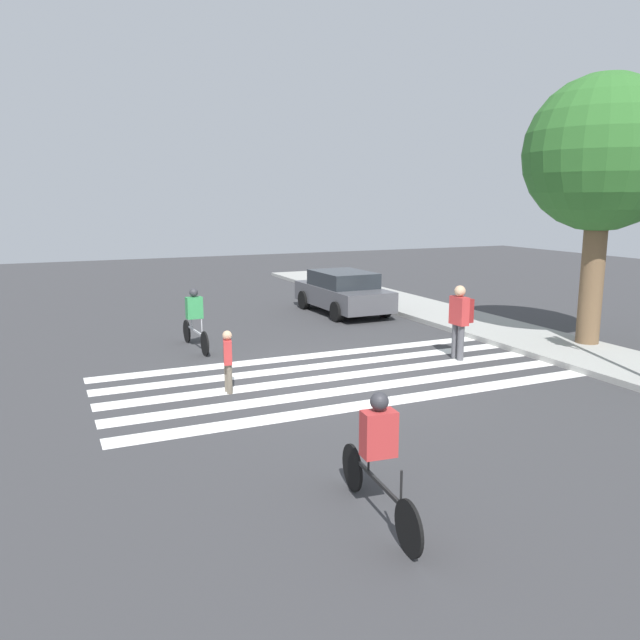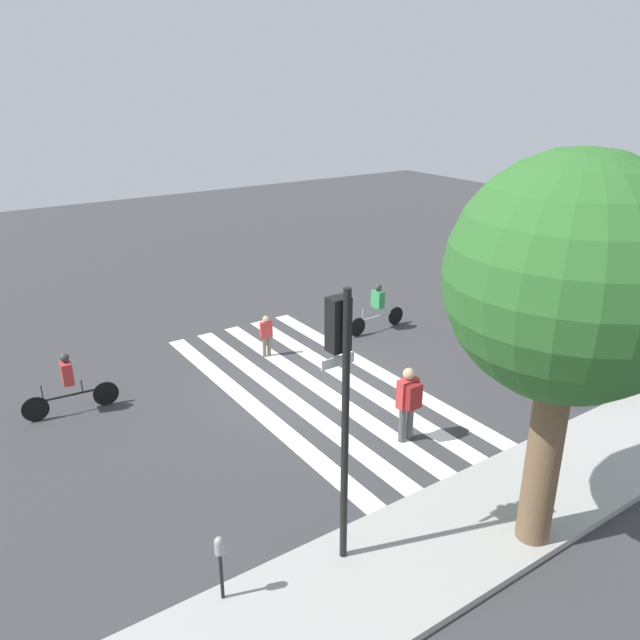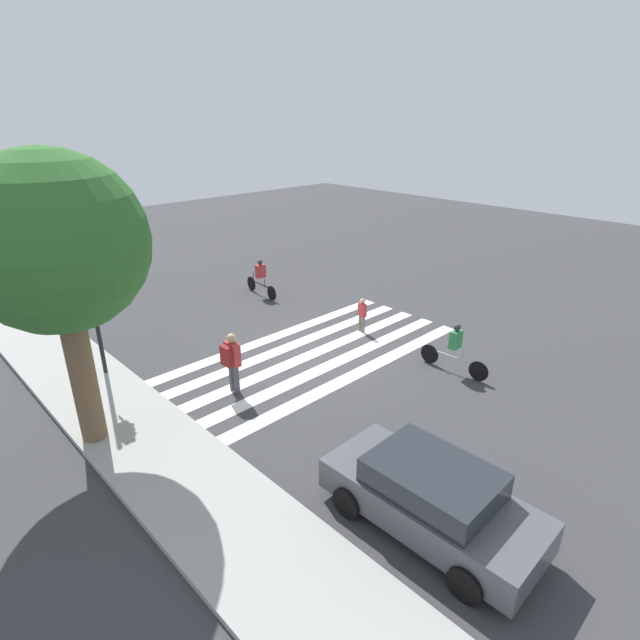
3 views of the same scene
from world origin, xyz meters
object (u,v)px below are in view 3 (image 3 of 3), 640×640
street_tree (56,246)px  pedestrian_adult_yellow_jacket (231,359)px  pedestrian_adult_blue_shirt (362,313)px  traffic_light (91,266)px  parking_meter (85,324)px  cyclist_far_lane (261,276)px  car_parked_far_curb (431,497)px  cyclist_mid_street (455,346)px

street_tree → pedestrian_adult_yellow_jacket: size_ratio=3.79×
pedestrian_adult_blue_shirt → traffic_light: bearing=82.2°
street_tree → pedestrian_adult_blue_shirt: street_tree is taller
parking_meter → cyclist_far_lane: cyclist_far_lane is taller
car_parked_far_curb → parking_meter: bearing=7.2°
street_tree → car_parked_far_curb: (-7.12, -3.51, -4.08)m
car_parked_far_curb → cyclist_far_lane: bearing=-25.4°
traffic_light → pedestrian_adult_yellow_jacket: bearing=-148.3°
car_parked_far_curb → street_tree: bearing=25.4°
pedestrian_adult_blue_shirt → cyclist_far_lane: (5.58, 0.23, 0.15)m
cyclist_far_lane → car_parked_far_curb: cyclist_far_lane is taller
street_tree → cyclist_mid_street: size_ratio=2.99×
pedestrian_adult_blue_shirt → cyclist_mid_street: bearing=-170.0°
parking_meter → pedestrian_adult_blue_shirt: 9.29m
traffic_light → pedestrian_adult_yellow_jacket: (-3.41, -2.11, -2.36)m
traffic_light → car_parked_far_curb: traffic_light is taller
street_tree → cyclist_mid_street: bearing=-113.6°
parking_meter → cyclist_far_lane: (0.39, -7.48, -0.11)m
street_tree → pedestrian_adult_blue_shirt: bearing=-90.6°
cyclist_mid_street → car_parked_far_curb: (-3.08, 5.73, -0.13)m
pedestrian_adult_blue_shirt → cyclist_far_lane: size_ratio=0.56×
street_tree → pedestrian_adult_blue_shirt: (-0.09, -9.49, -4.10)m
street_tree → car_parked_far_curb: street_tree is taller
street_tree → pedestrian_adult_yellow_jacket: 5.31m
traffic_light → cyclist_far_lane: 8.44m
pedestrian_adult_yellow_jacket → pedestrian_adult_blue_shirt: bearing=91.9°
pedestrian_adult_yellow_jacket → car_parked_far_curb: size_ratio=0.43×
traffic_light → street_tree: 3.69m
parking_meter → car_parked_far_curb: bearing=-172.0°
parking_meter → cyclist_mid_street: 11.78m
traffic_light → cyclist_mid_street: bearing=-132.7°
street_tree → car_parked_far_curb: 8.92m
pedestrian_adult_yellow_jacket → traffic_light: bearing=-149.4°
cyclist_far_lane → traffic_light: bearing=113.2°
street_tree → pedestrian_adult_yellow_jacket: street_tree is taller
pedestrian_adult_blue_shirt → car_parked_far_curb: 9.23m
traffic_light → pedestrian_adult_blue_shirt: (-3.11, -7.89, -2.70)m
traffic_light → pedestrian_adult_yellow_jacket: 4.66m
parking_meter → pedestrian_adult_blue_shirt: bearing=-123.9°
pedestrian_adult_yellow_jacket → cyclist_mid_street: bearing=55.5°
street_tree → car_parked_far_curb: size_ratio=1.62×
traffic_light → pedestrian_adult_blue_shirt: bearing=-111.5°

